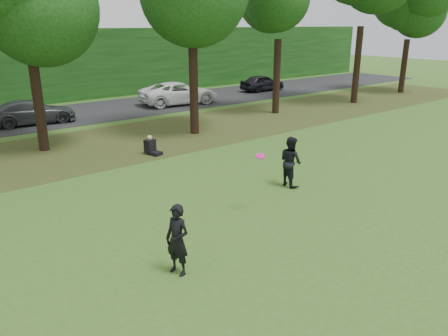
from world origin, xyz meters
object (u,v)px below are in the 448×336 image
Objects in this scene: frisbee at (260,156)px; player_left at (177,240)px; seated_person at (151,147)px; player_right at (291,161)px.

player_left is at bearing -159.89° from frisbee.
player_right is at bearing -88.15° from seated_person.
player_left is 9.61m from seated_person.
frisbee is (3.73, 1.37, 0.90)m from player_left.
frisbee reaches higher than player_right.
seated_person is at bearing 86.17° from frisbee.
player_right is 2.67m from frisbee.
player_right is at bearing 93.91° from player_left.
player_right is 4.54× the size of frisbee.
player_right reaches higher than player_left.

